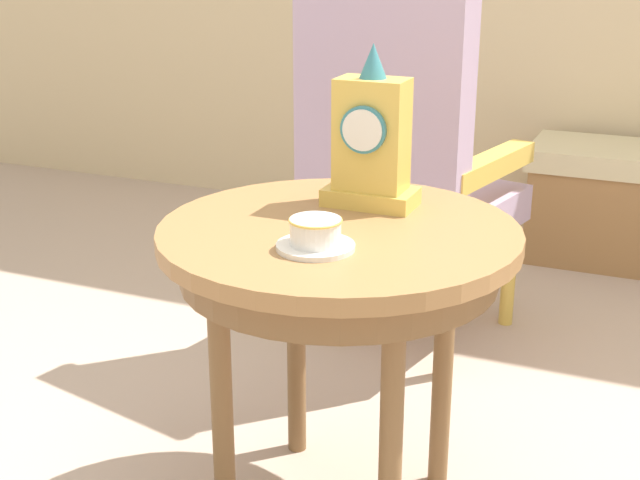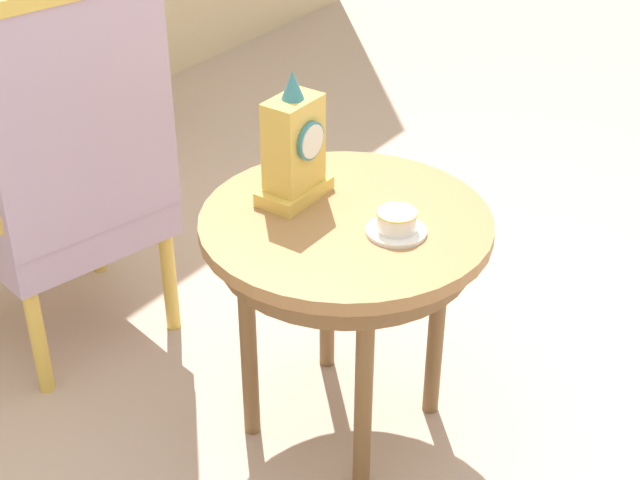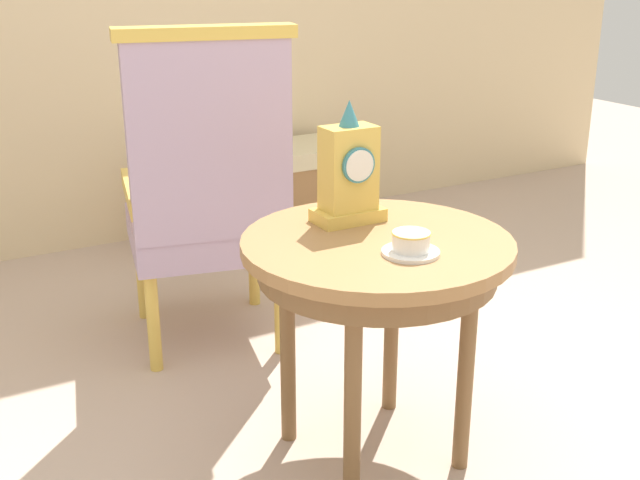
# 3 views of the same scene
# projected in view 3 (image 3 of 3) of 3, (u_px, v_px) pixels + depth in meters

# --- Properties ---
(ground_plane) EXTENTS (10.00, 10.00, 0.00)m
(ground_plane) POSITION_uv_depth(u_px,v_px,m) (409.00, 463.00, 2.25)
(ground_plane) COLOR #BCA38E
(side_table) EXTENTS (0.71, 0.71, 0.65)m
(side_table) POSITION_uv_depth(u_px,v_px,m) (377.00, 266.00, 2.11)
(side_table) COLOR #9E7042
(side_table) RESTS_ON ground
(teacup_left) EXTENTS (0.14, 0.14, 0.06)m
(teacup_left) POSITION_uv_depth(u_px,v_px,m) (411.00, 244.00, 1.97)
(teacup_left) COLOR white
(teacup_left) RESTS_ON side_table
(mantel_clock) EXTENTS (0.19, 0.11, 0.34)m
(mantel_clock) POSITION_uv_depth(u_px,v_px,m) (349.00, 174.00, 2.18)
(mantel_clock) COLOR gold
(mantel_clock) RESTS_ON side_table
(armchair) EXTENTS (0.64, 0.63, 1.14)m
(armchair) POSITION_uv_depth(u_px,v_px,m) (207.00, 189.00, 2.72)
(armchair) COLOR #B299B7
(armchair) RESTS_ON ground
(window_bench) EXTENTS (0.94, 0.40, 0.44)m
(window_bench) POSITION_uv_depth(u_px,v_px,m) (262.00, 192.00, 4.00)
(window_bench) COLOR beige
(window_bench) RESTS_ON ground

